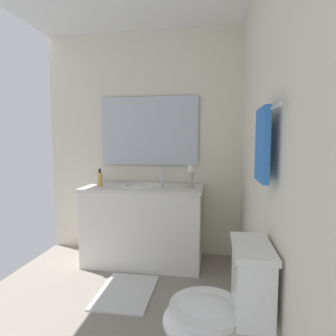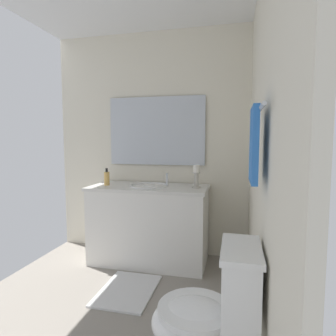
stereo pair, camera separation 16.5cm
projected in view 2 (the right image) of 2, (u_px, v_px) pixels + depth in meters
name	position (u px, v px, depth m)	size (l,w,h in m)	color
floor	(105.00, 310.00, 2.12)	(2.45, 2.20, 0.02)	gray
wall_back	(263.00, 146.00, 1.75)	(2.45, 0.04, 2.45)	silver
wall_left	(151.00, 144.00, 3.20)	(0.04, 2.20, 2.45)	silver
vanity_cabinet	(149.00, 224.00, 2.94)	(0.58, 1.21, 0.80)	white
sink_basin	(149.00, 190.00, 2.91)	(0.40, 0.40, 0.24)	white
mirror	(156.00, 131.00, 3.12)	(0.02, 1.08, 0.75)	silver
candle_holder_tall	(196.00, 176.00, 2.78)	(0.09, 0.09, 0.23)	#B7B2A5
soap_bottle	(107.00, 178.00, 2.95)	(0.06, 0.06, 0.18)	#E5B259
toilet	(209.00, 318.00, 1.42)	(0.39, 0.54, 0.75)	white
towel_bar	(259.00, 111.00, 1.40)	(0.02, 0.02, 0.57)	silver
towel_near_vanity	(254.00, 145.00, 1.42)	(0.28, 0.03, 0.38)	blue
bath_mat	(128.00, 290.00, 2.37)	(0.60, 0.44, 0.02)	silver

